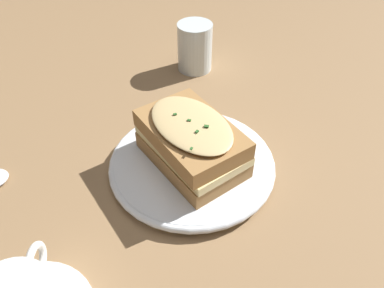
{
  "coord_description": "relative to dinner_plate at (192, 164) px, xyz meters",
  "views": [
    {
      "loc": [
        0.06,
        -0.38,
        0.39
      ],
      "look_at": [
        -0.02,
        -0.03,
        0.05
      ],
      "focal_mm": 35.0,
      "sensor_mm": 36.0,
      "label": 1
    }
  ],
  "objects": [
    {
      "name": "ground_plane",
      "position": [
        0.02,
        0.03,
        -0.01
      ],
      "size": [
        2.4,
        2.4,
        0.0
      ],
      "primitive_type": "plane",
      "color": "olive"
    },
    {
      "name": "dinner_plate",
      "position": [
        0.0,
        0.0,
        0.0
      ],
      "size": [
        0.23,
        0.23,
        0.02
      ],
      "color": "white",
      "rests_on": "ground_plane"
    },
    {
      "name": "sandwich",
      "position": [
        -0.0,
        -0.0,
        0.04
      ],
      "size": [
        0.17,
        0.17,
        0.07
      ],
      "rotation": [
        0.0,
        0.0,
        2.43
      ],
      "color": "#A37542",
      "rests_on": "dinner_plate"
    },
    {
      "name": "water_glass",
      "position": [
        -0.06,
        0.27,
        0.03
      ],
      "size": [
        0.07,
        0.07,
        0.09
      ],
      "primitive_type": "cylinder",
      "color": "silver",
      "rests_on": "ground_plane"
    }
  ]
}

